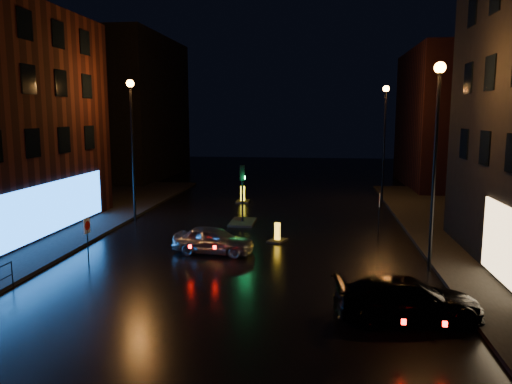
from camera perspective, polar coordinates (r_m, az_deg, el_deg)
ground at (r=16.17m, az=-5.01°, el=-14.32°), size 120.00×120.00×0.00m
building_far_left at (r=53.12m, az=-14.18°, el=9.27°), size 8.00×16.00×14.00m
building_far_right at (r=47.99m, az=21.65°, el=7.80°), size 8.00×14.00×12.00m
street_lamp_lfar at (r=30.58m, az=-14.01°, el=7.10°), size 0.44×0.44×8.37m
street_lamp_rnear at (r=21.04m, az=19.92°, el=6.17°), size 0.44×0.44×8.37m
street_lamp_rfar at (r=36.81m, az=14.49°, el=7.33°), size 0.44×0.44×8.37m
traffic_signal at (r=29.44m, az=-1.55°, el=-2.63°), size 1.40×2.40×3.45m
silver_hatchback at (r=23.16m, az=-4.88°, el=-5.48°), size 3.88×1.96×1.27m
dark_sedan at (r=16.54m, az=16.95°, el=-11.65°), size 4.79×2.45×1.33m
bollard_near at (r=25.33m, az=2.46°, el=-5.20°), size 1.08×1.29×0.96m
bollard_far at (r=36.57m, az=-1.53°, el=-0.76°), size 0.91×1.35×1.17m
road_sign_left at (r=22.39m, az=-18.74°, el=-4.09°), size 0.07×0.49×2.03m
road_sign_right at (r=27.84m, az=13.92°, el=-1.26°), size 0.12×0.52×2.13m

